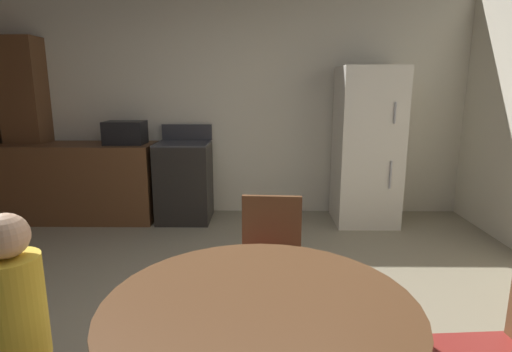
# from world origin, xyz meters

# --- Properties ---
(ground_plane) EXTENTS (14.00, 14.00, 0.00)m
(ground_plane) POSITION_xyz_m (0.00, 0.00, 0.00)
(ground_plane) COLOR gray
(wall_back) EXTENTS (5.87, 0.12, 2.70)m
(wall_back) POSITION_xyz_m (0.00, 2.85, 1.35)
(wall_back) COLOR silver
(wall_back) RESTS_ON ground
(kitchen_counter) EXTENTS (1.74, 0.60, 0.90)m
(kitchen_counter) POSITION_xyz_m (-1.77, 2.45, 0.45)
(kitchen_counter) COLOR brown
(kitchen_counter) RESTS_ON ground
(pantry_column) EXTENTS (0.44, 0.36, 2.10)m
(pantry_column) POSITION_xyz_m (-2.42, 2.63, 1.05)
(pantry_column) COLOR brown
(pantry_column) RESTS_ON ground
(oven_range) EXTENTS (0.60, 0.60, 1.10)m
(oven_range) POSITION_xyz_m (-0.55, 2.45, 0.47)
(oven_range) COLOR black
(oven_range) RESTS_ON ground
(refrigerator) EXTENTS (0.68, 0.68, 1.76)m
(refrigerator) POSITION_xyz_m (1.54, 2.40, 0.88)
(refrigerator) COLOR silver
(refrigerator) RESTS_ON ground
(microwave) EXTENTS (0.44, 0.32, 0.26)m
(microwave) POSITION_xyz_m (-1.21, 2.45, 1.03)
(microwave) COLOR black
(microwave) RESTS_ON kitchen_counter
(dining_table) EXTENTS (1.18, 1.18, 0.76)m
(dining_table) POSITION_xyz_m (0.33, -0.81, 0.60)
(dining_table) COLOR brown
(dining_table) RESTS_ON ground
(chair_north) EXTENTS (0.43, 0.43, 0.87)m
(chair_north) POSITION_xyz_m (0.40, 0.19, 0.50)
(chair_north) COLOR brown
(chair_north) RESTS_ON ground
(person_child) EXTENTS (0.23, 0.23, 1.09)m
(person_child) POSITION_xyz_m (-0.61, -0.77, 0.58)
(person_child) COLOR #8C337A
(person_child) RESTS_ON ground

